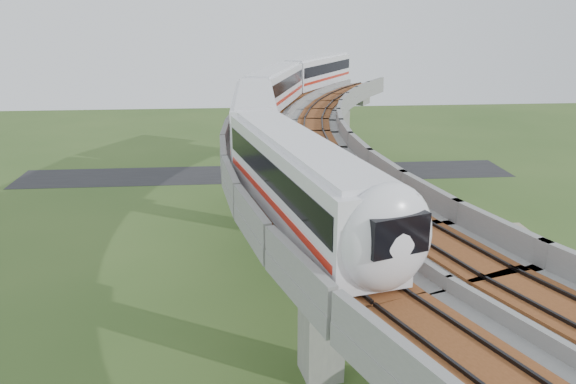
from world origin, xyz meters
The scene contains 17 objects.
ground centered at (0.00, 0.00, 0.00)m, with size 160.00×160.00×0.00m, color #365221.
dirt_lot centered at (14.00, -2.00, 0.02)m, with size 18.00×26.00×0.04m, color gray.
asphalt_road centered at (0.00, 30.00, 0.01)m, with size 60.00×8.00×0.03m, color #232326.
viaduct centered at (3.84, 0.00, 9.05)m, with size 19.58×73.98×11.40m.
metro_train centered at (0.94, 8.38, 12.31)m, with size 15.06×60.70×3.64m.
fence centered at (9.75, 0.00, 0.75)m, with size 3.87×38.73×1.50m.
tree_0 centered at (12.18, 22.49, 1.86)m, with size 2.21×2.21×2.81m.
tree_1 centered at (9.52, 17.94, 1.80)m, with size 2.70×2.70×2.95m.
tree_2 centered at (6.85, 10.97, 1.97)m, with size 1.85×1.85×2.77m.
tree_3 centered at (7.11, 6.45, 1.74)m, with size 2.82×2.82×2.94m.
tree_4 centered at (5.93, 3.03, 2.38)m, with size 2.33×2.33×3.38m.
tree_5 centered at (7.52, -5.20, 1.78)m, with size 2.33×2.33×2.78m.
tree_6 centered at (7.17, -7.78, 1.91)m, with size 2.64×2.64×3.03m.
tree_7 centered at (8.49, -14.80, 2.57)m, with size 3.15×3.15×3.92m.
car_white centered at (9.95, -8.17, 0.71)m, with size 1.58×3.93×1.34m, color silver.
car_red centered at (16.53, 1.24, 0.69)m, with size 1.38×3.95×1.30m, color #A5190F.
car_dark centered at (12.20, 6.81, 0.71)m, with size 1.89×4.65×1.35m, color black.
Camera 1 is at (-3.13, -36.69, 19.20)m, focal length 35.00 mm.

